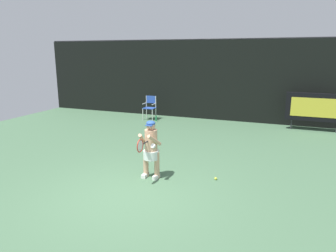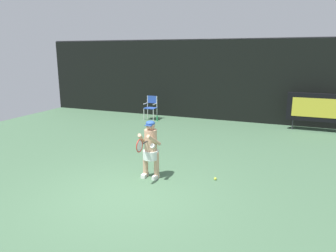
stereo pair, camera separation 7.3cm
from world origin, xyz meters
TOP-DOWN VIEW (x-y plane):
  - ground at (0.00, -0.19)m, footprint 18.00×22.00m
  - backdrop_screen at (0.00, 8.50)m, footprint 18.00×0.12m
  - scoreboard at (4.11, 7.79)m, footprint 2.20×0.21m
  - umpire_chair at (-2.87, 7.44)m, footprint 0.52×0.44m
  - water_bottle at (-2.43, 7.15)m, footprint 0.07×0.07m
  - tennis_player at (0.06, 1.10)m, footprint 0.53×0.60m
  - tennis_racket at (0.04, 0.58)m, footprint 0.03×0.60m
  - tennis_ball_loose at (1.60, 1.52)m, footprint 0.07×0.07m

SIDE VIEW (x-z plane):
  - ground at x=0.00m, z-range -0.02..0.00m
  - tennis_ball_loose at x=1.60m, z-range 0.00..0.07m
  - water_bottle at x=-2.43m, z-range -0.01..0.26m
  - umpire_chair at x=-2.87m, z-range 0.08..1.16m
  - tennis_player at x=0.06m, z-range 0.06..1.51m
  - scoreboard at x=4.11m, z-range 0.20..1.70m
  - tennis_racket at x=0.04m, z-range 0.81..1.13m
  - backdrop_screen at x=0.00m, z-range -0.02..3.64m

